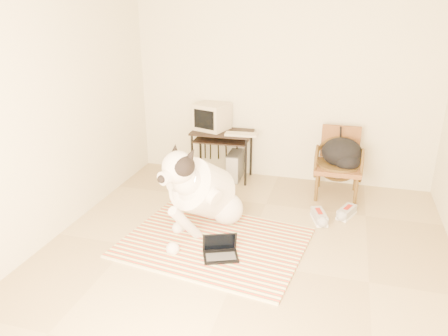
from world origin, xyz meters
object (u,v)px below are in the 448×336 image
at_px(laptop, 220,251).
at_px(rattan_chair, 339,162).
at_px(pc_tower, 235,166).
at_px(computer_desk, 222,138).
at_px(crt_monitor, 212,117).
at_px(dog, 202,192).
at_px(backpack, 343,154).

distance_m(laptop, rattan_chair, 2.13).
distance_m(laptop, pc_tower, 2.01).
relative_size(computer_desk, rattan_chair, 0.97).
distance_m(computer_desk, rattan_chair, 1.57).
bearing_deg(laptop, pc_tower, 100.24).
bearing_deg(computer_desk, crt_monitor, 156.36).
relative_size(dog, computer_desk, 1.73).
height_order(dog, laptop, dog).
height_order(pc_tower, backpack, backpack).
relative_size(laptop, backpack, 0.80).
distance_m(dog, rattan_chair, 1.88).
distance_m(pc_tower, rattan_chair, 1.40).
height_order(dog, computer_desk, dog).
height_order(computer_desk, rattan_chair, rattan_chair).
bearing_deg(laptop, backpack, 59.48).
xyz_separation_m(pc_tower, backpack, (1.41, -0.18, 0.37)).
relative_size(dog, rattan_chair, 1.68).
xyz_separation_m(dog, crt_monitor, (-0.34, 1.47, 0.44)).
bearing_deg(rattan_chair, pc_tower, 174.44).
bearing_deg(pc_tower, laptop, -79.76).
xyz_separation_m(dog, laptop, (0.36, -0.56, -0.34)).
relative_size(laptop, computer_desk, 0.48).
relative_size(crt_monitor, pc_tower, 1.19).
height_order(laptop, rattan_chair, rattan_chair).
xyz_separation_m(laptop, pc_tower, (-0.36, 1.97, 0.11)).
height_order(crt_monitor, rattan_chair, crt_monitor).
bearing_deg(pc_tower, rattan_chair, -5.56).
bearing_deg(rattan_chair, crt_monitor, 173.81).
relative_size(crt_monitor, rattan_chair, 0.58).
bearing_deg(backpack, dog, -138.92).
bearing_deg(rattan_chair, backpack, -47.44).
bearing_deg(pc_tower, computer_desk, -174.61).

